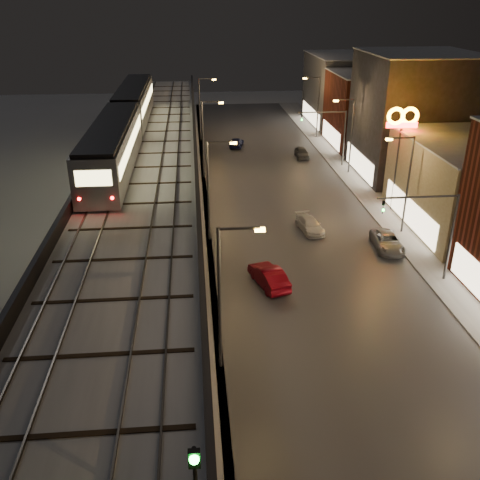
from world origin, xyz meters
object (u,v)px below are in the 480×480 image
car_onc_dark (387,242)px  car_near_white (269,277)px  rail_signal (195,475)px  car_onc_white (310,225)px  car_mid_dark (236,143)px  car_onc_red (302,153)px  subway_train (125,121)px

car_onc_dark → car_near_white: bearing=-148.9°
rail_signal → car_onc_white: 37.00m
car_near_white → car_onc_dark: 12.28m
car_near_white → car_mid_dark: (0.91, 40.22, -0.16)m
car_onc_dark → car_onc_red: car_onc_red is taller
car_near_white → car_onc_white: size_ratio=1.10×
rail_signal → car_onc_red: bearing=75.9°
subway_train → car_mid_dark: (12.85, 21.10, -7.94)m
rail_signal → car_mid_dark: bearing=84.3°
car_mid_dark → car_onc_red: (8.22, -6.44, 0.07)m
car_onc_dark → rail_signal: bearing=-113.8°
car_onc_dark → car_onc_white: 7.28m
car_mid_dark → car_onc_white: bearing=109.5°
rail_signal → car_onc_red: size_ratio=0.75×
car_near_white → subway_train: bearing=-74.1°
car_mid_dark → car_onc_dark: 36.26m
rail_signal → car_onc_dark: (16.58, 30.15, -8.07)m
rail_signal → car_near_white: (5.55, 24.75, -7.97)m
subway_train → car_near_white: (11.95, -19.12, -7.78)m
car_onc_white → car_onc_red: car_onc_red is taller
rail_signal → car_onc_dark: size_ratio=0.62×
car_near_white → car_onc_white: (5.17, 9.72, -0.15)m
subway_train → rail_signal: bearing=-81.7°
car_onc_white → subway_train: bearing=141.9°
car_near_white → car_onc_red: 35.00m
subway_train → car_near_white: bearing=-58.0°
subway_train → car_mid_dark: bearing=58.7°
subway_train → car_near_white: 23.85m
rail_signal → car_near_white: bearing=77.4°
rail_signal → car_near_white: rail_signal is taller
rail_signal → subway_train: bearing=98.3°
car_near_white → car_mid_dark: 40.23m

